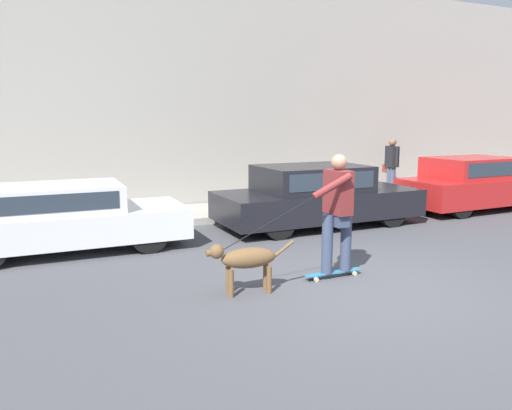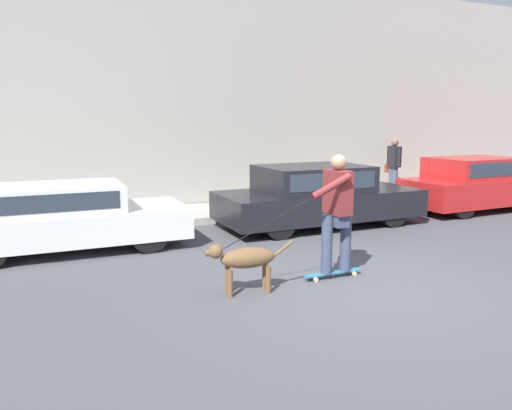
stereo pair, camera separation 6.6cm
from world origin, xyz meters
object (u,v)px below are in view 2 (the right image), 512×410
parked_car_1 (318,197)px  parked_car_0 (66,218)px  parked_car_2 (476,184)px  pedestrian_with_bag (394,164)px  skateboarder (336,209)px  dog (245,259)px  fire_hydrant (510,185)px

parked_car_1 → parked_car_0: bearing=179.8°
parked_car_2 → pedestrian_with_bag: pedestrian_with_bag is taller
skateboarder → pedestrian_with_bag: skateboarder is taller
parked_car_1 → parked_car_2: (4.68, -0.00, 0.02)m
parked_car_2 → pedestrian_with_bag: 2.41m
parked_car_0 → dog: parked_car_0 is taller
parked_car_2 → dog: bearing=-158.1°
parked_car_0 → parked_car_1: size_ratio=0.92×
fire_hydrant → parked_car_0: bearing=-176.0°
dog → fire_hydrant: 10.94m
dog → parked_car_1: bearing=-126.4°
dog → pedestrian_with_bag: pedestrian_with_bag is taller
parked_car_0 → parked_car_1: (5.14, -0.00, 0.05)m
pedestrian_with_bag → parked_car_0: bearing=-157.6°
parked_car_0 → fire_hydrant: size_ratio=5.23×
pedestrian_with_bag → fire_hydrant: 3.46m
parked_car_0 → pedestrian_with_bag: pedestrian_with_bag is taller
parked_car_2 → pedestrian_with_bag: (-0.81, 2.24, 0.38)m
parked_car_1 → skateboarder: skateboarder is taller
dog → skateboarder: skateboarder is taller
parked_car_1 → dog: parked_car_1 is taller
parked_car_0 → dog: 3.89m
dog → skateboarder: bearing=-169.6°
fire_hydrant → parked_car_1: bearing=-173.1°
parked_car_1 → pedestrian_with_bag: (3.88, 2.24, 0.40)m
parked_car_0 → pedestrian_with_bag: size_ratio=2.55×
parked_car_1 → dog: 4.57m
parked_car_0 → parked_car_1: parked_car_1 is taller
pedestrian_with_bag → parked_car_2: bearing=-61.6°
dog → pedestrian_with_bag: size_ratio=0.76×
parked_car_0 → parked_car_2: parked_car_2 is taller
dog → pedestrian_with_bag: bearing=-134.8°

